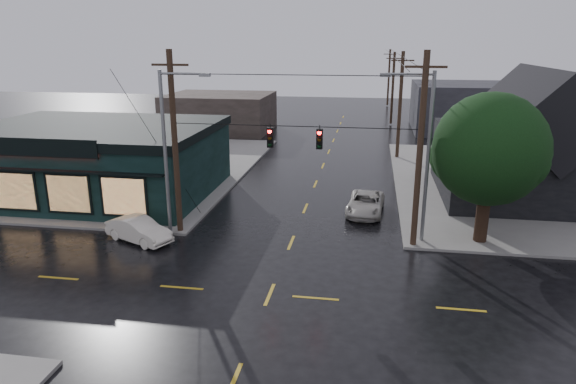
% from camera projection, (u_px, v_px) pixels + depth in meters
% --- Properties ---
extents(ground_plane, '(160.00, 160.00, 0.00)m').
position_uv_depth(ground_plane, '(270.00, 295.00, 22.23)').
color(ground_plane, black).
extents(sidewalk_nw, '(28.00, 28.00, 0.15)m').
position_uv_depth(sidewalk_nw, '(88.00, 167.00, 44.21)').
color(sidewalk_nw, gray).
rests_on(sidewalk_nw, ground).
extents(pizza_shop, '(16.30, 12.34, 4.90)m').
position_uv_depth(pizza_shop, '(96.00, 159.00, 36.06)').
color(pizza_shop, black).
rests_on(pizza_shop, ground).
extents(ne_building, '(12.60, 11.60, 8.75)m').
position_uv_depth(ne_building, '(535.00, 134.00, 34.72)').
color(ne_building, black).
rests_on(ne_building, ground).
extents(corner_tree, '(5.88, 5.88, 7.98)m').
position_uv_depth(corner_tree, '(490.00, 150.00, 26.40)').
color(corner_tree, black).
rests_on(corner_tree, ground).
extents(utility_pole_nw, '(2.00, 0.32, 10.15)m').
position_uv_depth(utility_pole_nw, '(181.00, 232.00, 29.38)').
color(utility_pole_nw, black).
rests_on(utility_pole_nw, ground).
extents(utility_pole_ne, '(2.00, 0.32, 10.15)m').
position_uv_depth(utility_pole_ne, '(413.00, 247.00, 27.37)').
color(utility_pole_ne, black).
rests_on(utility_pole_ne, ground).
extents(utility_pole_far_a, '(2.00, 0.32, 9.65)m').
position_uv_depth(utility_pole_far_a, '(397.00, 158.00, 47.71)').
color(utility_pole_far_a, black).
rests_on(utility_pole_far_a, ground).
extents(utility_pole_far_b, '(2.00, 0.32, 9.15)m').
position_uv_depth(utility_pole_far_b, '(391.00, 125.00, 66.63)').
color(utility_pole_far_b, black).
rests_on(utility_pole_far_b, ground).
extents(utility_pole_far_c, '(2.00, 0.32, 9.15)m').
position_uv_depth(utility_pole_far_c, '(387.00, 106.00, 85.55)').
color(utility_pole_far_c, black).
rests_on(utility_pole_far_c, ground).
extents(span_signal_assembly, '(13.00, 0.48, 1.23)m').
position_uv_depth(span_signal_assembly, '(295.00, 138.00, 26.74)').
color(span_signal_assembly, black).
rests_on(span_signal_assembly, ground).
extents(streetlight_nw, '(5.40, 0.30, 9.15)m').
position_uv_depth(streetlight_nw, '(171.00, 237.00, 28.76)').
color(streetlight_nw, gray).
rests_on(streetlight_nw, ground).
extents(streetlight_ne, '(5.40, 0.30, 9.15)m').
position_uv_depth(streetlight_ne, '(421.00, 242.00, 27.96)').
color(streetlight_ne, gray).
rests_on(streetlight_ne, ground).
extents(bg_building_west, '(12.00, 10.00, 4.40)m').
position_uv_depth(bg_building_west, '(220.00, 113.00, 61.60)').
color(bg_building_west, '#2E2722').
rests_on(bg_building_west, ground).
extents(bg_building_east, '(14.00, 12.00, 5.60)m').
position_uv_depth(bg_building_east, '(473.00, 107.00, 61.53)').
color(bg_building_east, '#232328').
rests_on(bg_building_east, ground).
extents(sedan_cream, '(4.23, 2.92, 1.32)m').
position_uv_depth(sedan_cream, '(139.00, 230.00, 27.93)').
color(sedan_cream, white).
rests_on(sedan_cream, ground).
extents(suv_silver, '(2.50, 4.83, 1.30)m').
position_uv_depth(suv_silver, '(366.00, 203.00, 32.47)').
color(suv_silver, '#B0ABA2').
rests_on(suv_silver, ground).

